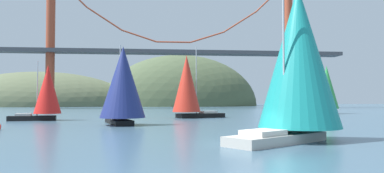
{
  "coord_description": "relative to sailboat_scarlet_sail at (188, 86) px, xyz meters",
  "views": [
    {
      "loc": [
        -6.0,
        -23.82,
        3.07
      ],
      "look_at": [
        0.0,
        34.58,
        5.11
      ],
      "focal_mm": 33.47,
      "sensor_mm": 36.0,
      "label": 1
    }
  ],
  "objects": [
    {
      "name": "ground_plane",
      "position": [
        0.78,
        -33.84,
        -5.2
      ],
      "size": [
        360.0,
        360.0,
        0.0
      ],
      "primitive_type": "plane",
      "color": "#426075"
    },
    {
      "name": "headland_left",
      "position": [
        -54.22,
        101.16,
        -5.2
      ],
      "size": [
        79.61,
        44.0,
        29.42
      ],
      "primitive_type": "ellipsoid",
      "color": "#5B6647",
      "rests_on": "ground_plane"
    },
    {
      "name": "headland_center",
      "position": [
        5.78,
        101.16,
        -5.2
      ],
      "size": [
        68.63,
        44.0,
        45.28
      ],
      "primitive_type": "ellipsoid",
      "color": "#4C5B3D",
      "rests_on": "ground_plane"
    },
    {
      "name": "suspension_bridge",
      "position": [
        0.78,
        61.16,
        15.11
      ],
      "size": [
        115.56,
        6.0,
        44.23
      ],
      "color": "#A34228",
      "rests_on": "ground_plane"
    },
    {
      "name": "sailboat_scarlet_sail",
      "position": [
        0.0,
        0.0,
        0.0
      ],
      "size": [
        9.5,
        6.39,
        11.56
      ],
      "color": "black",
      "rests_on": "ground_plane"
    },
    {
      "name": "sailboat_green_sail",
      "position": [
        29.95,
        12.99,
        -0.07
      ],
      "size": [
        5.5,
        9.47,
        11.58
      ],
      "color": "black",
      "rests_on": "ground_plane"
    },
    {
      "name": "sailboat_teal_sail",
      "position": [
        5.32,
        -32.1,
        0.82
      ],
      "size": [
        10.68,
        9.24,
        12.37
      ],
      "color": "#B7B2A8",
      "rests_on": "ground_plane"
    },
    {
      "name": "sailboat_red_spinnaker",
      "position": [
        -20.71,
        -4.66,
        -1.02
      ],
      "size": [
        7.4,
        4.33,
        8.45
      ],
      "color": "black",
      "rests_on": "ground_plane"
    },
    {
      "name": "sailboat_navy_sail",
      "position": [
        -9.03,
        -15.22,
        -0.36
      ],
      "size": [
        6.54,
        9.85,
        9.64
      ],
      "color": "black",
      "rests_on": "ground_plane"
    }
  ]
}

